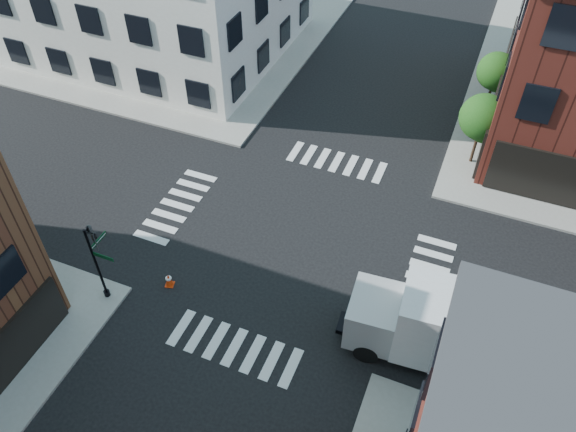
# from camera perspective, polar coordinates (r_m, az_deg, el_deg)

# --- Properties ---
(ground) EXTENTS (120.00, 120.00, 0.00)m
(ground) POSITION_cam_1_polar(r_m,az_deg,el_deg) (29.43, 0.56, -2.46)
(ground) COLOR black
(ground) RESTS_ON ground
(sidewalk_nw) EXTENTS (30.00, 30.00, 0.15)m
(sidewalk_nw) POSITION_cam_1_polar(r_m,az_deg,el_deg) (53.26, -12.86, 19.80)
(sidewalk_nw) COLOR gray
(sidewalk_nw) RESTS_ON ground
(tree_near) EXTENTS (2.69, 2.69, 4.49)m
(tree_near) POSITION_cam_1_polar(r_m,az_deg,el_deg) (34.02, 19.25, 9.22)
(tree_near) COLOR black
(tree_near) RESTS_ON ground
(tree_far) EXTENTS (2.43, 2.43, 4.07)m
(tree_far) POSITION_cam_1_polar(r_m,az_deg,el_deg) (39.34, 20.43, 13.44)
(tree_far) COLOR black
(tree_far) RESTS_ON ground
(signal_pole) EXTENTS (1.29, 1.24, 4.60)m
(signal_pole) POSITION_cam_1_polar(r_m,az_deg,el_deg) (26.29, -18.83, -3.86)
(signal_pole) COLOR black
(signal_pole) RESTS_ON ground
(box_truck) EXTENTS (8.84, 3.25, 3.93)m
(box_truck) POSITION_cam_1_polar(r_m,az_deg,el_deg) (24.45, 16.67, -11.16)
(box_truck) COLOR silver
(box_truck) RESTS_ON ground
(traffic_cone) EXTENTS (0.51, 0.51, 0.76)m
(traffic_cone) POSITION_cam_1_polar(r_m,az_deg,el_deg) (27.81, -12.01, -6.37)
(traffic_cone) COLOR #ED360A
(traffic_cone) RESTS_ON ground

